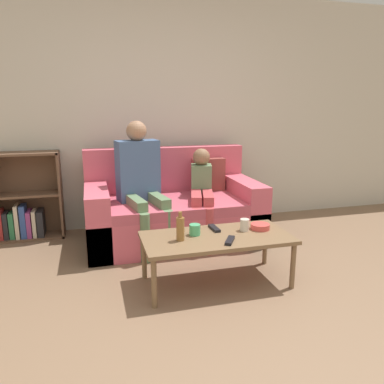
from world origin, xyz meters
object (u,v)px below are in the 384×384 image
object	(u,v)px
person_child	(202,190)
couch	(173,211)
person_adult	(141,176)
snack_bowl	(260,226)
coffee_table	(217,240)
bottle	(180,228)
tv_remote_1	(214,228)
bookshelf	(27,205)
cup_near	(245,225)
cup_far	(195,230)
tv_remote_0	(230,240)

from	to	relation	value
person_child	couch	bearing A→B (deg)	164.13
couch	person_adult	world-z (taller)	person_adult
couch	snack_bowl	xyz separation A→B (m)	(0.51, -1.02, 0.12)
coffee_table	bottle	world-z (taller)	bottle
person_child	tv_remote_1	xyz separation A→B (m)	(-0.12, -0.77, -0.14)
bookshelf	cup_near	distance (m)	2.37
snack_bowl	couch	bearing A→B (deg)	116.50
cup_near	coffee_table	bearing A→B (deg)	-166.54
couch	bookshelf	world-z (taller)	couch
cup_far	tv_remote_0	size ratio (longest dim) A/B	0.52
person_adult	cup_far	bearing A→B (deg)	-83.15
coffee_table	person_adult	size ratio (longest dim) A/B	0.93
cup_near	tv_remote_0	world-z (taller)	cup_near
person_child	tv_remote_0	world-z (taller)	person_child
bookshelf	snack_bowl	bearing A→B (deg)	-36.57
person_child	cup_far	xyz separation A→B (m)	(-0.31, -0.85, -0.11)
couch	cup_near	xyz separation A→B (m)	(0.37, -1.02, 0.14)
couch	person_adult	size ratio (longest dim) A/B	1.41
person_adult	tv_remote_1	bearing A→B (deg)	-70.99
person_child	bottle	bearing A→B (deg)	-100.69
couch	tv_remote_0	size ratio (longest dim) A/B	10.25
tv_remote_0	bottle	distance (m)	0.38
cup_near	cup_far	world-z (taller)	cup_near
couch	bottle	size ratio (longest dim) A/B	7.80
cup_far	couch	bearing A→B (deg)	87.33
bottle	cup_far	bearing A→B (deg)	32.15
bottle	couch	bearing A→B (deg)	80.46
tv_remote_0	bottle	size ratio (longest dim) A/B	0.76
bottle	person_child	bearing A→B (deg)	64.33
tv_remote_0	snack_bowl	world-z (taller)	snack_bowl
person_adult	snack_bowl	bearing A→B (deg)	-58.45
tv_remote_1	couch	bearing A→B (deg)	96.19
person_adult	tv_remote_0	xyz separation A→B (m)	(0.50, -1.14, -0.31)
couch	snack_bowl	size ratio (longest dim) A/B	11.20
coffee_table	tv_remote_0	size ratio (longest dim) A/B	6.81
cup_near	tv_remote_1	size ratio (longest dim) A/B	0.57
coffee_table	tv_remote_1	xyz separation A→B (m)	(0.03, 0.15, 0.05)
cup_far	tv_remote_1	distance (m)	0.21
person_adult	tv_remote_1	size ratio (longest dim) A/B	7.22
tv_remote_1	tv_remote_0	bearing A→B (deg)	-88.20
tv_remote_0	bottle	world-z (taller)	bottle
bookshelf	cup_far	xyz separation A→B (m)	(1.44, -1.47, 0.08)
cup_far	tv_remote_0	distance (m)	0.30
tv_remote_1	person_adult	bearing A→B (deg)	117.23
couch	bottle	bearing A→B (deg)	-99.54
bookshelf	snack_bowl	distance (m)	2.48
bookshelf	person_child	size ratio (longest dim) A/B	0.97
cup_near	snack_bowl	size ratio (longest dim) A/B	0.62
bookshelf	snack_bowl	xyz separation A→B (m)	(1.99, -1.48, 0.06)
snack_bowl	tv_remote_0	bearing A→B (deg)	-149.00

